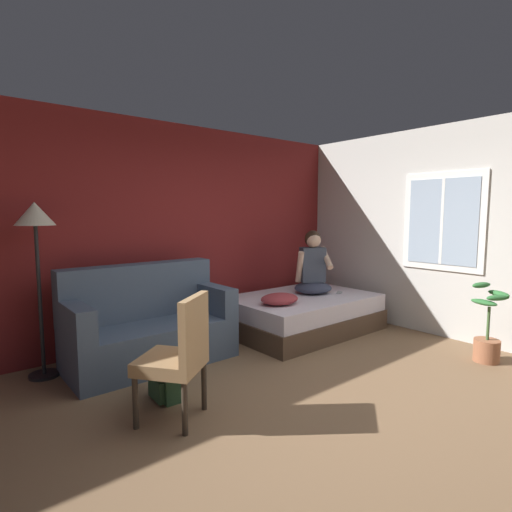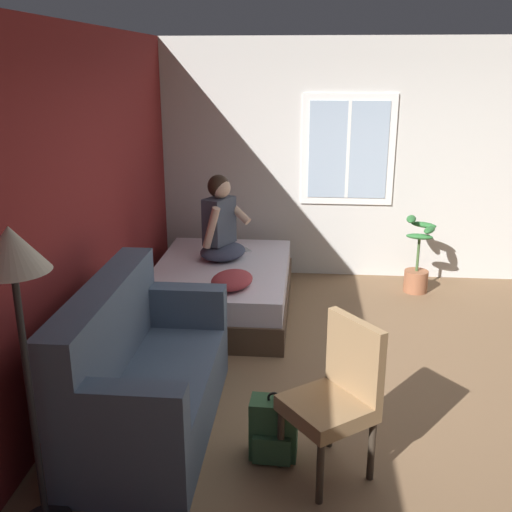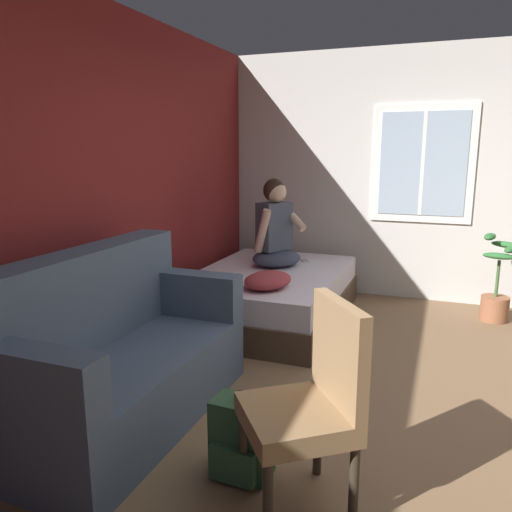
# 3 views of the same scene
# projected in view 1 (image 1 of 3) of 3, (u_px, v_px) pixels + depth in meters

# --- Properties ---
(ground_plane) EXTENTS (40.00, 40.00, 0.00)m
(ground_plane) POSITION_uv_depth(u_px,v_px,m) (328.00, 410.00, 3.24)
(ground_plane) COLOR brown
(wall_back_accent) EXTENTS (10.30, 0.16, 2.70)m
(wall_back_accent) POSITION_uv_depth(u_px,v_px,m) (173.00, 232.00, 5.09)
(wall_back_accent) COLOR maroon
(wall_back_accent) RESTS_ON ground
(wall_side_with_window) EXTENTS (0.19, 6.44, 2.70)m
(wall_side_with_window) POSITION_uv_depth(u_px,v_px,m) (478.00, 233.00, 4.82)
(wall_side_with_window) COLOR silver
(wall_side_with_window) RESTS_ON ground
(bed) EXTENTS (1.98, 1.36, 0.48)m
(bed) POSITION_uv_depth(u_px,v_px,m) (302.00, 313.00, 5.42)
(bed) COLOR #4C3828
(bed) RESTS_ON ground
(couch) EXTENTS (1.70, 0.82, 1.04)m
(couch) POSITION_uv_depth(u_px,v_px,m) (148.00, 326.00, 4.27)
(couch) COLOR #47566B
(couch) RESTS_ON ground
(side_chair) EXTENTS (0.64, 0.64, 0.98)m
(side_chair) POSITION_uv_depth(u_px,v_px,m) (179.00, 353.00, 3.04)
(side_chair) COLOR #382D23
(side_chair) RESTS_ON ground
(person_seated) EXTENTS (0.67, 0.63, 0.88)m
(person_seated) POSITION_uv_depth(u_px,v_px,m) (313.00, 268.00, 5.53)
(person_seated) COLOR #383D51
(person_seated) RESTS_ON bed
(backpack) EXTENTS (0.24, 0.31, 0.46)m
(backpack) POSITION_uv_depth(u_px,v_px,m) (168.00, 377.00, 3.43)
(backpack) COLOR #2D5133
(backpack) RESTS_ON ground
(throw_pillow) EXTENTS (0.55, 0.46, 0.14)m
(throw_pillow) POSITION_uv_depth(u_px,v_px,m) (279.00, 299.00, 4.87)
(throw_pillow) COLOR #993338
(throw_pillow) RESTS_ON bed
(cell_phone) EXTENTS (0.16, 0.13, 0.01)m
(cell_phone) POSITION_uv_depth(u_px,v_px,m) (339.00, 293.00, 5.58)
(cell_phone) COLOR #B7B7BC
(cell_phone) RESTS_ON bed
(floor_lamp) EXTENTS (0.36, 0.36, 1.70)m
(floor_lamp) POSITION_uv_depth(u_px,v_px,m) (36.00, 231.00, 3.76)
(floor_lamp) COLOR black
(floor_lamp) RESTS_ON ground
(potted_plant) EXTENTS (0.39, 0.37, 0.85)m
(potted_plant) POSITION_uv_depth(u_px,v_px,m) (488.00, 334.00, 4.28)
(potted_plant) COLOR #995B3D
(potted_plant) RESTS_ON ground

